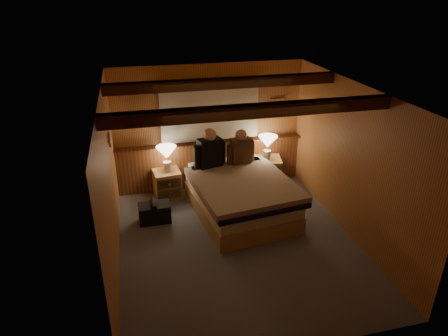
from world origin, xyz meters
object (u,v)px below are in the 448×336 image
object	(u,v)px
lamp_left	(167,154)
person_right	(241,149)
bed	(241,196)
nightstand_left	(167,184)
person_left	(210,151)
nightstand_right	(266,172)
lamp_right	(268,143)
duffel_bag	(155,212)

from	to	relation	value
lamp_left	person_right	world-z (taller)	person_right
bed	nightstand_left	xyz separation A→B (m)	(-1.17, 0.93, -0.09)
lamp_left	person_left	bearing A→B (deg)	-21.62
bed	lamp_left	world-z (taller)	lamp_left
nightstand_right	bed	bearing A→B (deg)	-118.55
bed	nightstand_left	world-z (taller)	bed
bed	lamp_right	world-z (taller)	lamp_right
duffel_bag	lamp_left	bearing A→B (deg)	67.78
nightstand_left	duffel_bag	bearing A→B (deg)	-116.27
person_left	person_right	distance (m)	0.58
bed	lamp_left	size ratio (longest dim) A/B	4.51
lamp_left	bed	bearing A→B (deg)	-39.64
nightstand_right	lamp_right	size ratio (longest dim) A/B	1.32
nightstand_left	lamp_left	xyz separation A→B (m)	(0.03, 0.02, 0.60)
bed	person_right	bearing A→B (deg)	68.08
bed	duffel_bag	size ratio (longest dim) A/B	4.08
lamp_right	person_left	xyz separation A→B (m)	(-1.17, -0.22, 0.05)
bed	nightstand_left	distance (m)	1.50
nightstand_right	lamp_left	xyz separation A→B (m)	(-1.93, 0.04, 0.57)
person_right	duffel_bag	bearing A→B (deg)	-168.68
duffel_bag	person_left	bearing A→B (deg)	26.08
nightstand_right	lamp_left	world-z (taller)	lamp_left
nightstand_right	duffel_bag	xyz separation A→B (m)	(-2.26, -0.80, -0.13)
nightstand_right	lamp_right	world-z (taller)	lamp_right
lamp_left	person_right	size ratio (longest dim) A/B	0.72
bed	lamp_right	xyz separation A→B (m)	(0.77, 0.88, 0.58)
nightstand_left	bed	bearing A→B (deg)	-43.94
person_left	duffel_bag	bearing A→B (deg)	-166.77
bed	person_right	distance (m)	0.92
nightstand_right	person_left	xyz separation A→B (m)	(-1.18, -0.26, 0.68)
nightstand_left	duffel_bag	xyz separation A→B (m)	(-0.31, -0.81, -0.10)
lamp_right	person_left	world-z (taller)	person_left
person_left	lamp_right	bearing A→B (deg)	-2.60
duffel_bag	nightstand_left	bearing A→B (deg)	68.82
bed	lamp_right	bearing A→B (deg)	41.86
nightstand_right	duffel_bag	size ratio (longest dim) A/B	1.19
bed	duffel_bag	world-z (taller)	bed
person_left	person_right	xyz separation A→B (m)	(0.58, 0.02, -0.03)
nightstand_left	person_right	world-z (taller)	person_right
duffel_bag	bed	bearing A→B (deg)	-4.97
person_right	duffel_bag	xyz separation A→B (m)	(-1.66, -0.56, -0.78)
nightstand_right	lamp_left	distance (m)	2.01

